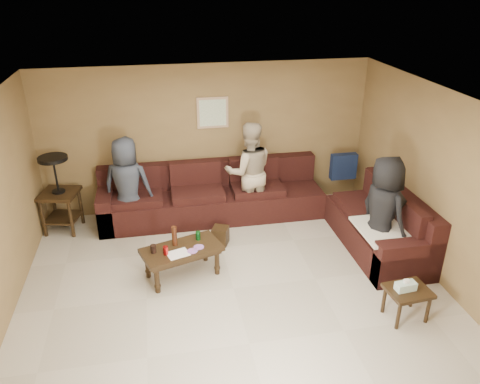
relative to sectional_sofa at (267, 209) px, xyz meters
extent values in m
plane|color=#B4AC98|center=(-0.81, -1.52, -0.33)|extent=(5.50, 5.50, 0.00)
cube|color=silver|center=(-0.81, -1.52, 2.12)|extent=(5.50, 5.00, 0.10)
cube|color=olive|center=(-0.81, 0.98, 0.92)|extent=(5.50, 0.10, 2.50)
cube|color=olive|center=(-0.81, -4.02, 0.92)|extent=(5.50, 0.10, 2.50)
cube|color=olive|center=(1.94, -1.52, 0.92)|extent=(0.10, 5.00, 2.50)
cube|color=black|center=(-0.81, 0.53, -0.10)|extent=(3.70, 0.90, 0.45)
cube|color=black|center=(-0.81, 0.86, 0.35)|extent=(3.70, 0.24, 0.45)
cube|color=black|center=(-2.54, 0.53, -0.01)|extent=(0.24, 0.90, 0.63)
cube|color=black|center=(1.49, -0.92, -0.10)|extent=(0.90, 2.00, 0.45)
cube|color=black|center=(1.82, -0.92, 0.35)|extent=(0.24, 2.00, 0.45)
cube|color=black|center=(1.49, -1.80, -0.01)|extent=(0.90, 0.24, 0.63)
cube|color=#121D3B|center=(1.49, 0.53, 0.42)|extent=(0.45, 0.14, 0.45)
cube|color=silver|center=(1.49, -1.37, 0.25)|extent=(1.00, 0.85, 0.04)
cube|color=black|center=(-1.45, -1.09, 0.09)|extent=(1.17, 0.83, 0.06)
cube|color=black|center=(-1.45, -1.09, 0.03)|extent=(1.07, 0.73, 0.05)
cylinder|color=black|center=(-1.80, -1.40, -0.13)|extent=(0.07, 0.07, 0.38)
cylinder|color=black|center=(-0.98, -1.14, -0.13)|extent=(0.07, 0.07, 0.38)
cylinder|color=black|center=(-1.92, -1.04, -0.13)|extent=(0.07, 0.07, 0.38)
cylinder|color=black|center=(-1.09, -0.77, -0.13)|extent=(0.07, 0.07, 0.38)
cylinder|color=#B11415|center=(-1.66, -1.21, 0.18)|extent=(0.07, 0.07, 0.12)
cylinder|color=#167D2C|center=(-1.20, -0.91, 0.18)|extent=(0.07, 0.07, 0.12)
cylinder|color=#34180B|center=(-1.53, -0.99, 0.26)|extent=(0.07, 0.07, 0.28)
cylinder|color=black|center=(-1.82, -1.13, 0.17)|extent=(0.08, 0.08, 0.11)
cube|color=silver|center=(-1.50, -1.23, 0.12)|extent=(0.33, 0.30, 0.00)
cylinder|color=#E24F7D|center=(-1.31, -1.20, 0.12)|extent=(0.14, 0.14, 0.01)
cylinder|color=#E24F7D|center=(-1.22, -1.12, 0.12)|extent=(0.14, 0.14, 0.01)
cube|color=black|center=(-3.23, 0.54, 0.32)|extent=(0.66, 0.66, 0.06)
cube|color=black|center=(-3.23, 0.54, -0.10)|extent=(0.58, 0.58, 0.03)
cylinder|color=black|center=(-3.50, 0.38, 0.00)|extent=(0.06, 0.06, 0.64)
cylinder|color=black|center=(-3.07, 0.28, 0.00)|extent=(0.06, 0.06, 0.64)
cylinder|color=black|center=(-3.40, 0.81, 0.00)|extent=(0.06, 0.06, 0.64)
cylinder|color=black|center=(-2.97, 0.71, 0.00)|extent=(0.06, 0.06, 0.64)
cylinder|color=black|center=(-3.23, 0.54, 0.36)|extent=(0.20, 0.20, 0.03)
cylinder|color=black|center=(-3.23, 0.54, 0.64)|extent=(0.03, 0.03, 0.53)
cylinder|color=black|center=(-3.23, 0.54, 0.91)|extent=(0.44, 0.44, 0.06)
cube|color=black|center=(1.13, -2.45, 0.06)|extent=(0.53, 0.45, 0.05)
cylinder|color=black|center=(0.94, -2.63, -0.13)|extent=(0.05, 0.05, 0.39)
cylinder|color=black|center=(1.34, -2.59, -0.13)|extent=(0.05, 0.05, 0.39)
cylinder|color=black|center=(0.91, -2.32, -0.13)|extent=(0.05, 0.05, 0.39)
cylinder|color=black|center=(1.31, -2.28, -0.13)|extent=(0.05, 0.05, 0.39)
cube|color=white|center=(1.08, -2.45, 0.14)|extent=(0.25, 0.14, 0.10)
cube|color=silver|center=(1.08, -2.45, 0.21)|extent=(0.06, 0.04, 0.05)
cube|color=black|center=(-0.81, -0.36, -0.19)|extent=(0.30, 0.30, 0.28)
cube|color=tan|center=(-0.71, 0.96, 1.37)|extent=(0.52, 0.03, 0.52)
cube|color=silver|center=(-0.71, 0.95, 1.37)|extent=(0.44, 0.01, 0.44)
imported|color=#2A303B|center=(-2.16, 0.35, 0.45)|extent=(0.86, 0.67, 1.56)
imported|color=tan|center=(-0.21, 0.40, 0.51)|extent=(0.82, 0.64, 1.68)
imported|color=black|center=(1.32, -1.29, 0.49)|extent=(0.72, 0.91, 1.63)
camera|label=1|loc=(-1.67, -6.49, 3.49)|focal=35.00mm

